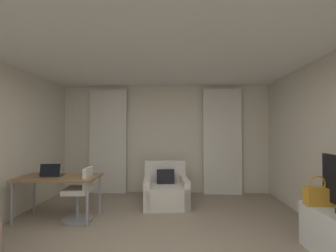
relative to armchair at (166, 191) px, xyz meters
name	(u,v)px	position (x,y,z in m)	size (l,w,h in m)	color
wall_window	(165,139)	(-0.07, 0.95, 1.02)	(5.12, 0.06, 2.60)	beige
ceiling	(150,30)	(-0.07, -2.08, 2.35)	(5.12, 6.12, 0.06)	white
curtain_left_panel	(108,141)	(-1.45, 0.82, 0.97)	(0.90, 0.06, 2.50)	silver
curtain_right_panel	(222,141)	(1.30, 0.82, 0.97)	(0.90, 0.06, 2.50)	silver
armchair	(166,191)	(0.00, 0.00, 0.00)	(0.95, 0.93, 0.85)	silver
desk	(59,180)	(-1.78, -0.82, 0.38)	(1.31, 0.66, 0.72)	olive
desk_chair	(80,197)	(-1.38, -0.88, 0.12)	(0.48, 0.48, 0.88)	gray
laptop	(52,173)	(-1.89, -0.83, 0.49)	(0.35, 0.29, 0.22)	#2D2D33
handbag_primary	(318,196)	(1.99, -1.69, 0.40)	(0.30, 0.14, 0.37)	orange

